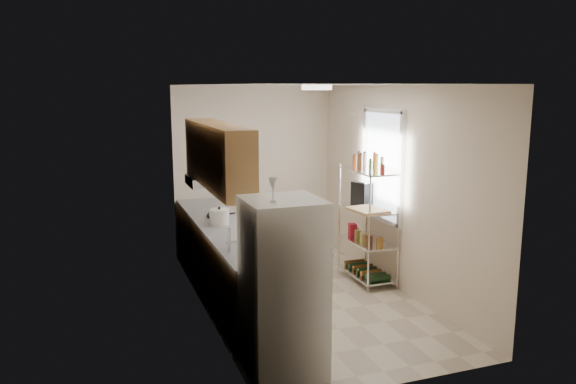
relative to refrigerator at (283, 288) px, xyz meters
name	(u,v)px	position (x,y,z in m)	size (l,w,h in m)	color
room	(306,195)	(0.87, 1.64, 0.49)	(2.52, 4.42, 2.62)	beige
counter_run	(224,260)	(-0.05, 2.08, -0.36)	(0.63, 3.51, 0.90)	#A47245
upper_cabinets	(217,155)	(-0.18, 1.74, 1.00)	(0.33, 2.20, 0.72)	#A47245
range_hood	(208,180)	(-0.13, 2.54, 0.58)	(0.50, 0.60, 0.12)	#B7BABC
window	(382,166)	(2.10, 1.99, 0.74)	(0.06, 1.00, 1.46)	white
bakers_rack	(369,200)	(1.88, 1.93, 0.30)	(0.45, 0.90, 1.73)	silver
ceiling_dome	(317,87)	(0.87, 1.34, 1.76)	(0.34, 0.34, 0.06)	white
refrigerator	(283,288)	(0.00, 0.00, 0.00)	(0.67, 0.67, 1.62)	white
wine_glass_a	(273,191)	(-0.12, -0.08, 0.90)	(0.07, 0.07, 0.19)	silver
wine_glass_b	(273,190)	(-0.12, -0.09, 0.92)	(0.08, 0.08, 0.21)	silver
rice_cooker	(219,217)	(-0.09, 2.12, 0.19)	(0.24, 0.24, 0.19)	silver
frying_pan_large	(216,216)	(-0.04, 2.53, 0.11)	(0.23, 0.23, 0.04)	black
frying_pan_small	(216,214)	(-0.02, 2.59, 0.11)	(0.21, 0.21, 0.04)	black
cutting_board	(368,210)	(1.76, 1.73, 0.22)	(0.38, 0.49, 0.03)	tan
espresso_machine	(362,192)	(1.94, 2.25, 0.35)	(0.17, 0.26, 0.30)	black
storage_bag	(353,229)	(1.82, 2.27, -0.17)	(0.10, 0.14, 0.16)	maroon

